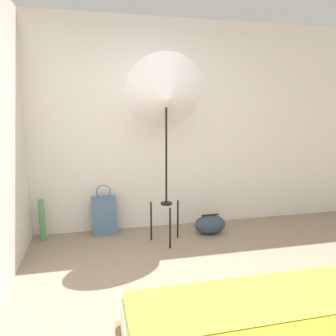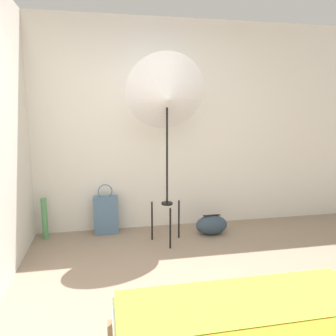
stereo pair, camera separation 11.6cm
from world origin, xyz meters
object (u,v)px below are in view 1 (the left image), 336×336
object	(u,v)px
photo_umbrella	(166,96)
paper_roll	(42,220)
tote_bag	(104,215)
duffel_bag	(210,224)

from	to	relation	value
photo_umbrella	paper_roll	xyz separation A→B (m)	(-1.40, 0.38, -1.40)
paper_roll	tote_bag	bearing A→B (deg)	2.09
photo_umbrella	paper_roll	distance (m)	2.02
photo_umbrella	paper_roll	size ratio (longest dim) A/B	4.29
paper_roll	photo_umbrella	bearing A→B (deg)	-15.26
tote_bag	duffel_bag	size ratio (longest dim) A/B	1.59
tote_bag	paper_roll	world-z (taller)	tote_bag
photo_umbrella	tote_bag	size ratio (longest dim) A/B	3.40
photo_umbrella	tote_bag	bearing A→B (deg)	149.28
duffel_bag	photo_umbrella	bearing A→B (deg)	-167.97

